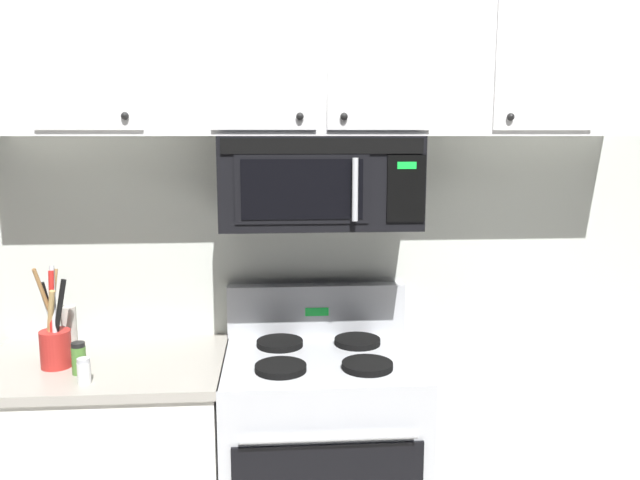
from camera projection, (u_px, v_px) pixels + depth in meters
name	position (u px, v px, depth m)	size (l,w,h in m)	color
back_wall	(315.00, 229.00, 2.77)	(5.20, 0.10, 2.70)	silver
stove_range	(321.00, 459.00, 2.55)	(0.76, 0.69, 1.12)	#B7BABF
over_range_microwave	(319.00, 181.00, 2.49)	(0.76, 0.43, 0.35)	black
upper_cabinets	(318.00, 64.00, 2.44)	(2.50, 0.36, 0.55)	silver
counter_segment	(108.00, 470.00, 2.50)	(0.93, 0.65, 0.90)	white
utensil_crock_red	(55.00, 339.00, 2.35)	(0.11, 0.12, 0.39)	red
salt_shaker	(84.00, 371.00, 2.21)	(0.05, 0.05, 0.09)	white
pepper_mill	(69.00, 331.00, 2.49)	(0.06, 0.06, 0.19)	#B7B2A8
spice_jar	(79.00, 358.00, 2.29)	(0.05, 0.05, 0.12)	#4C7F33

